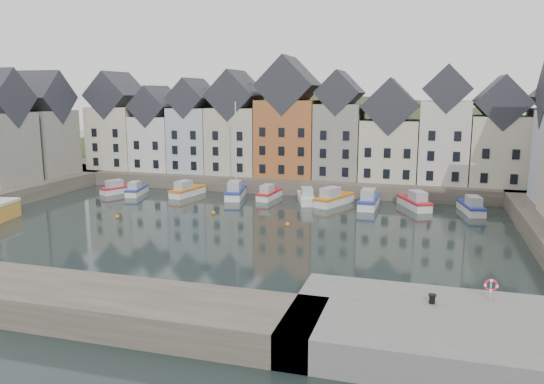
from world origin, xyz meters
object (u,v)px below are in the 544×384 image
at_px(boat_d, 235,192).
at_px(life_ring_post, 491,286).
at_px(mooring_bollard, 432,298).
at_px(boat_a, 119,189).

xyz_separation_m(boat_d, life_ring_post, (29.44, -34.89, 1.99)).
bearing_deg(boat_d, mooring_bollard, -66.31).
relative_size(boat_d, life_ring_post, 10.33).
distance_m(mooring_bollard, life_ring_post, 3.82).
distance_m(boat_d, mooring_bollard, 44.90).
xyz_separation_m(boat_a, mooring_bollard, (43.56, -34.98, 1.65)).
bearing_deg(life_ring_post, boat_a, 144.64).
xyz_separation_m(boat_a, life_ring_post, (46.96, -33.32, 2.21)).
distance_m(boat_a, boat_d, 17.59).
relative_size(boat_a, life_ring_post, 4.59).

